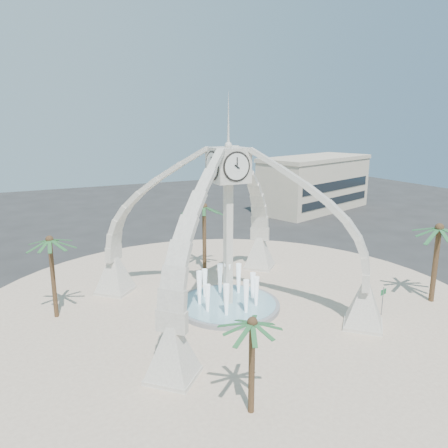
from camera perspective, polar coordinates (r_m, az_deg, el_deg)
name	(u,v)px	position (r m, az deg, el deg)	size (l,w,h in m)	color
ground	(228,308)	(34.47, 0.52, -10.89)	(140.00, 140.00, 0.00)	#282828
plaza	(228,307)	(34.45, 0.52, -10.84)	(40.00, 40.00, 0.06)	beige
clock_tower	(228,227)	(32.35, 0.55, -0.35)	(17.94, 17.94, 16.30)	silver
fountain	(228,304)	(34.35, 0.52, -10.45)	(8.00, 8.00, 3.62)	gray
building_ne	(315,183)	(72.07, 11.78, 5.23)	(21.87, 14.17, 8.60)	#BCB093
palm_east	(439,229)	(37.53, 26.31, -0.56)	(4.70, 4.70, 6.92)	brown
palm_west	(50,241)	(33.29, -21.83, -2.06)	(4.10, 4.10, 6.60)	brown
palm_north	(204,208)	(40.77, -2.62, 2.16)	(4.53, 4.53, 7.09)	brown
palm_south	(252,324)	(21.16, 3.73, -12.87)	(3.98, 3.98, 5.50)	brown
street_sign	(383,295)	(34.62, 20.05, -8.76)	(0.80, 0.22, 2.23)	slate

